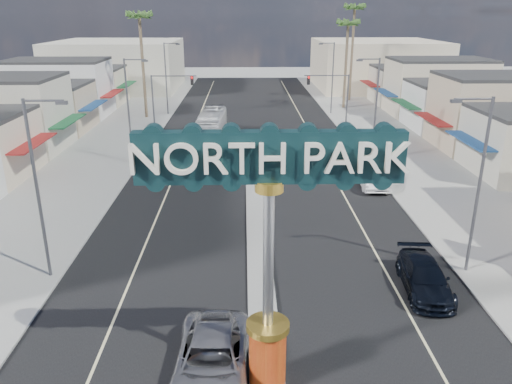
{
  "coord_description": "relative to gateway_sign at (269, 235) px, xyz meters",
  "views": [
    {
      "loc": [
        -0.76,
        -12.49,
        12.65
      ],
      "look_at": [
        -0.22,
        9.75,
        4.57
      ],
      "focal_mm": 35.0,
      "sensor_mm": 36.0,
      "label": 1
    }
  ],
  "objects": [
    {
      "name": "ground",
      "position": [
        0.0,
        28.02,
        -5.93
      ],
      "size": [
        160.0,
        160.0,
        0.0
      ],
      "primitive_type": "plane",
      "color": "gray",
      "rests_on": "ground"
    },
    {
      "name": "road",
      "position": [
        0.0,
        28.02,
        -5.92
      ],
      "size": [
        20.0,
        120.0,
        0.01
      ],
      "primitive_type": "cube",
      "color": "black",
      "rests_on": "ground"
    },
    {
      "name": "median_island",
      "position": [
        0.0,
        12.02,
        -5.85
      ],
      "size": [
        1.3,
        30.0,
        0.16
      ],
      "primitive_type": "cube",
      "color": "gray",
      "rests_on": "ground"
    },
    {
      "name": "sidewalk_left",
      "position": [
        -14.0,
        28.02,
        -5.87
      ],
      "size": [
        8.0,
        120.0,
        0.12
      ],
      "primitive_type": "cube",
      "color": "gray",
      "rests_on": "ground"
    },
    {
      "name": "sidewalk_right",
      "position": [
        14.0,
        28.02,
        -5.87
      ],
      "size": [
        8.0,
        120.0,
        0.12
      ],
      "primitive_type": "cube",
      "color": "gray",
      "rests_on": "ground"
    },
    {
      "name": "storefront_row_left",
      "position": [
        -24.0,
        41.02,
        -2.93
      ],
      "size": [
        12.0,
        42.0,
        6.0
      ],
      "primitive_type": "cube",
      "color": "beige",
      "rests_on": "ground"
    },
    {
      "name": "storefront_row_right",
      "position": [
        24.0,
        41.02,
        -2.93
      ],
      "size": [
        12.0,
        42.0,
        6.0
      ],
      "primitive_type": "cube",
      "color": "#B7B29E",
      "rests_on": "ground"
    },
    {
      "name": "backdrop_far_left",
      "position": [
        -22.0,
        73.02,
        -1.93
      ],
      "size": [
        20.0,
        20.0,
        8.0
      ],
      "primitive_type": "cube",
      "color": "#B7B29E",
      "rests_on": "ground"
    },
    {
      "name": "backdrop_far_right",
      "position": [
        22.0,
        73.02,
        -1.93
      ],
      "size": [
        20.0,
        20.0,
        8.0
      ],
      "primitive_type": "cube",
      "color": "beige",
      "rests_on": "ground"
    },
    {
      "name": "gateway_sign",
      "position": [
        0.0,
        0.0,
        0.0
      ],
      "size": [
        8.2,
        1.5,
        9.15
      ],
      "color": "red",
      "rests_on": "median_island"
    },
    {
      "name": "traffic_signal_left",
      "position": [
        -9.18,
        42.02,
        -1.65
      ],
      "size": [
        5.09,
        0.45,
        6.0
      ],
      "color": "#47474C",
      "rests_on": "ground"
    },
    {
      "name": "traffic_signal_right",
      "position": [
        9.18,
        42.02,
        -1.65
      ],
      "size": [
        5.09,
        0.45,
        6.0
      ],
      "color": "#47474C",
      "rests_on": "ground"
    },
    {
      "name": "streetlight_l_near",
      "position": [
        -10.43,
        8.02,
        -0.86
      ],
      "size": [
        2.03,
        0.22,
        9.0
      ],
      "color": "#47474C",
      "rests_on": "ground"
    },
    {
      "name": "streetlight_l_mid",
      "position": [
        -10.43,
        28.02,
        -0.86
      ],
      "size": [
        2.03,
        0.22,
        9.0
      ],
      "color": "#47474C",
      "rests_on": "ground"
    },
    {
      "name": "streetlight_l_far",
      "position": [
        -10.43,
        50.02,
        -0.86
      ],
      "size": [
        2.03,
        0.22,
        9.0
      ],
      "color": "#47474C",
      "rests_on": "ground"
    },
    {
      "name": "streetlight_r_near",
      "position": [
        10.43,
        8.02,
        -0.86
      ],
      "size": [
        2.03,
        0.22,
        9.0
      ],
      "color": "#47474C",
      "rests_on": "ground"
    },
    {
      "name": "streetlight_r_mid",
      "position": [
        10.43,
        28.02,
        -0.86
      ],
      "size": [
        2.03,
        0.22,
        9.0
      ],
      "color": "#47474C",
      "rests_on": "ground"
    },
    {
      "name": "streetlight_r_far",
      "position": [
        10.43,
        50.02,
        -0.86
      ],
      "size": [
        2.03,
        0.22,
        9.0
      ],
      "color": "#47474C",
      "rests_on": "ground"
    },
    {
      "name": "palm_left_far",
      "position": [
        -13.0,
        48.02,
        5.57
      ],
      "size": [
        2.6,
        2.6,
        13.1
      ],
      "color": "brown",
      "rests_on": "ground"
    },
    {
      "name": "palm_right_mid",
      "position": [
        13.0,
        54.02,
        4.67
      ],
      "size": [
        2.6,
        2.6,
        12.1
      ],
      "color": "brown",
      "rests_on": "ground"
    },
    {
      "name": "palm_right_far",
      "position": [
        15.0,
        60.02,
        6.46
      ],
      "size": [
        2.6,
        2.6,
        14.1
      ],
      "color": "brown",
      "rests_on": "ground"
    },
    {
      "name": "suv_left",
      "position": [
        -2.0,
        0.37,
        -5.12
      ],
      "size": [
        2.85,
        5.86,
        1.61
      ],
      "primitive_type": "imported",
      "rotation": [
        0.0,
        0.0,
        -0.03
      ],
      "color": "#9E9EA2",
      "rests_on": "ground"
    },
    {
      "name": "suv_right",
      "position": [
        7.79,
        6.27,
        -5.21
      ],
      "size": [
        2.43,
        5.11,
        1.44
      ],
      "primitive_type": "imported",
      "rotation": [
        0.0,
        0.0,
        -0.09
      ],
      "color": "black",
      "rests_on": "ground"
    },
    {
      "name": "car_parked_right",
      "position": [
        9.0,
        21.7,
        -5.04
      ],
      "size": [
        2.06,
        5.43,
        1.77
      ],
      "primitive_type": "imported",
      "rotation": [
        0.0,
        0.0,
        -0.04
      ],
      "color": "white",
      "rests_on": "ground"
    },
    {
      "name": "city_bus",
      "position": [
        -4.15,
        36.02,
        -4.46
      ],
      "size": [
        2.88,
        10.66,
        2.95
      ],
      "primitive_type": "imported",
      "rotation": [
        0.0,
        0.0,
        -0.04
      ],
      "color": "silver",
      "rests_on": "ground"
    }
  ]
}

